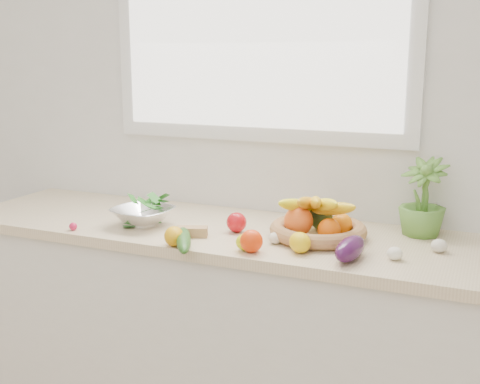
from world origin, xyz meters
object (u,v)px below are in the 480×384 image
at_px(eggplant, 350,249).
at_px(colander_with_spinach, 143,211).
at_px(potted_herb, 423,199).
at_px(fruit_basket, 317,224).
at_px(apple, 237,222).
at_px(cucumber, 184,240).

height_order(eggplant, colander_with_spinach, colander_with_spinach).
height_order(potted_herb, fruit_basket, potted_herb).
xyz_separation_m(eggplant, potted_herb, (0.17, 0.38, 0.10)).
distance_m(apple, fruit_basket, 0.30).
height_order(apple, potted_herb, potted_herb).
relative_size(eggplant, cucumber, 0.70).
distance_m(fruit_basket, colander_with_spinach, 0.67).
bearing_deg(apple, cucumber, -111.69).
xyz_separation_m(eggplant, cucumber, (-0.56, -0.09, -0.01)).
xyz_separation_m(apple, potted_herb, (0.64, 0.24, 0.10)).
bearing_deg(eggplant, apple, 162.49).
xyz_separation_m(cucumber, fruit_basket, (0.39, 0.28, 0.03)).
xyz_separation_m(apple, colander_with_spinach, (-0.37, -0.07, 0.02)).
distance_m(apple, cucumber, 0.26).
bearing_deg(eggplant, fruit_basket, 130.75).
bearing_deg(eggplant, potted_herb, 65.38).
bearing_deg(apple, colander_with_spinach, -169.93).
distance_m(cucumber, fruit_basket, 0.49).
xyz_separation_m(potted_herb, fruit_basket, (-0.34, -0.19, -0.08)).
xyz_separation_m(apple, fruit_basket, (0.30, 0.05, 0.01)).
distance_m(eggplant, fruit_basket, 0.25).
relative_size(eggplant, fruit_basket, 0.43).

